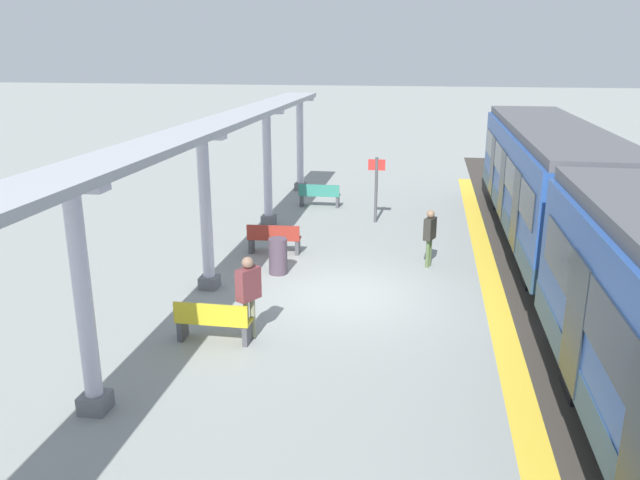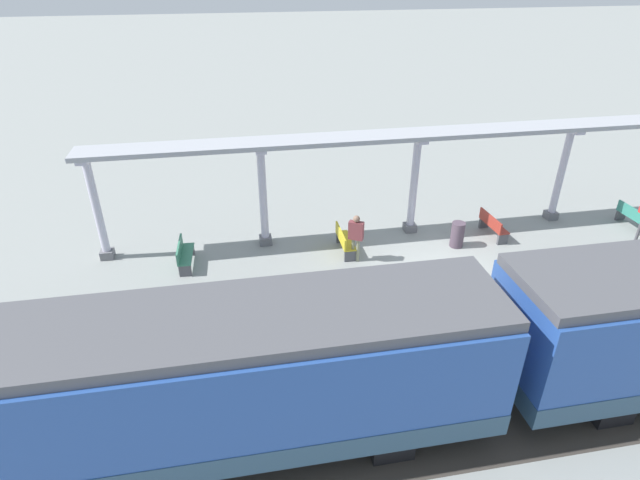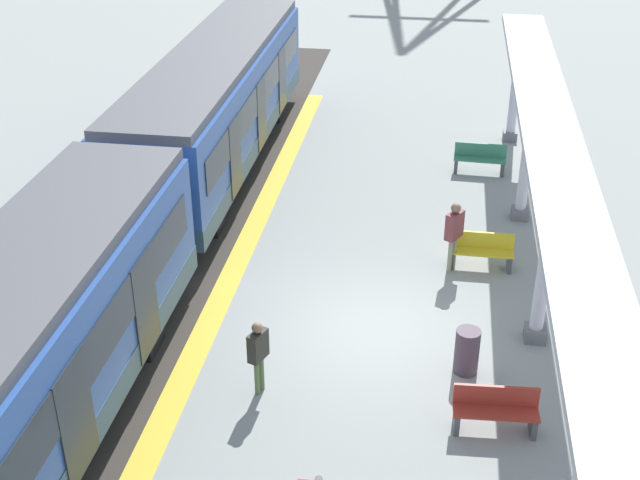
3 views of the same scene
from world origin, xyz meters
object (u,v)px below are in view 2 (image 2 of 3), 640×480
object	(u,v)px
canopy_pillar_second	(561,174)
passenger_waiting_near_edge	(551,278)
train_far_carriage	(186,387)
bench_mid_platform	(633,217)
platform_info_sign	(640,227)
canopy_pillar_fourth	(263,197)
bench_extra_slot	(492,225)
bench_near_end	(184,254)
trash_bin	(457,235)
canopy_pillar_fifth	(97,209)
bench_far_end	(344,241)
canopy_pillar_third	(414,185)
passenger_by_the_benches	(356,233)

from	to	relation	value
canopy_pillar_second	passenger_waiting_near_edge	size ratio (longest dim) A/B	2.41
train_far_carriage	bench_mid_platform	size ratio (longest dim) A/B	8.50
canopy_pillar_second	bench_mid_platform	world-z (taller)	canopy_pillar_second
platform_info_sign	bench_mid_platform	bearing A→B (deg)	-38.98
canopy_pillar_fourth	platform_info_sign	size ratio (longest dim) A/B	1.71
bench_extra_slot	bench_near_end	bearing A→B (deg)	90.48
trash_bin	passenger_waiting_near_edge	size ratio (longest dim) A/B	0.61
canopy_pillar_fourth	passenger_waiting_near_edge	xyz separation A→B (m)	(-5.26, -8.04, -0.93)
train_far_carriage	passenger_waiting_near_edge	size ratio (longest dim) A/B	8.24
trash_bin	bench_near_end	bearing A→B (deg)	87.61
canopy_pillar_fifth	bench_far_end	bearing A→B (deg)	-97.40
train_far_carriage	canopy_pillar_fourth	world-z (taller)	canopy_pillar_fourth
bench_far_end	bench_extra_slot	size ratio (longest dim) A/B	0.99
canopy_pillar_second	bench_mid_platform	size ratio (longest dim) A/B	2.49
canopy_pillar_third	passenger_waiting_near_edge	size ratio (longest dim) A/B	2.41
bench_near_end	bench_mid_platform	xyz separation A→B (m)	(-0.25, -16.97, 0.00)
canopy_pillar_third	trash_bin	xyz separation A→B (m)	(-1.42, -1.28, -1.43)
canopy_pillar_second	platform_info_sign	bearing A→B (deg)	-166.56
train_far_carriage	bench_near_end	world-z (taller)	train_far_carriage
bench_far_end	passenger_waiting_near_edge	size ratio (longest dim) A/B	0.96
train_far_carriage	canopy_pillar_second	bearing A→B (deg)	-57.74
canopy_pillar_fourth	canopy_pillar_third	bearing A→B (deg)	-90.00
canopy_pillar_third	bench_far_end	bearing A→B (deg)	110.64
canopy_pillar_second	passenger_by_the_benches	world-z (taller)	canopy_pillar_second
passenger_by_the_benches	platform_info_sign	bearing A→B (deg)	-100.49
canopy_pillar_third	passenger_by_the_benches	distance (m)	3.23
train_far_carriage	canopy_pillar_fifth	distance (m)	9.28
canopy_pillar_third	bench_near_end	world-z (taller)	canopy_pillar_third
bench_mid_platform	passenger_waiting_near_edge	distance (m)	7.29
canopy_pillar_third	trash_bin	bearing A→B (deg)	-137.85
train_far_carriage	bench_extra_slot	xyz separation A→B (m)	(7.76, -10.71, -1.39)
canopy_pillar_second	bench_far_end	bearing A→B (deg)	96.95
canopy_pillar_second	passenger_by_the_benches	xyz separation A→B (m)	(-1.75, 8.54, -0.81)
bench_near_end	canopy_pillar_fourth	bearing A→B (deg)	-70.38
canopy_pillar_fourth	trash_bin	distance (m)	7.12
train_far_carriage	canopy_pillar_fifth	world-z (taller)	canopy_pillar_fifth
train_far_carriage	platform_info_sign	size ratio (longest dim) A/B	5.83
canopy_pillar_third	bench_near_end	xyz separation A→B (m)	(-1.02, 8.39, -1.46)
bench_mid_platform	passenger_by_the_benches	size ratio (longest dim) A/B	0.87
canopy_pillar_fourth	canopy_pillar_fifth	size ratio (longest dim) A/B	1.00
bench_far_end	canopy_pillar_fifth	bearing A→B (deg)	82.60
canopy_pillar_fifth	passenger_by_the_benches	world-z (taller)	canopy_pillar_fifth
bench_mid_platform	bench_extra_slot	distance (m)	5.68
platform_info_sign	passenger_waiting_near_edge	world-z (taller)	platform_info_sign
canopy_pillar_fifth	bench_near_end	bearing A→B (deg)	-110.57
bench_mid_platform	bench_extra_slot	size ratio (longest dim) A/B	0.99
canopy_pillar_second	canopy_pillar_third	bearing A→B (deg)	90.00
bench_mid_platform	train_far_carriage	bearing A→B (deg)	114.35
platform_info_sign	bench_extra_slot	bearing A→B (deg)	56.53
train_far_carriage	bench_far_end	world-z (taller)	train_far_carriage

